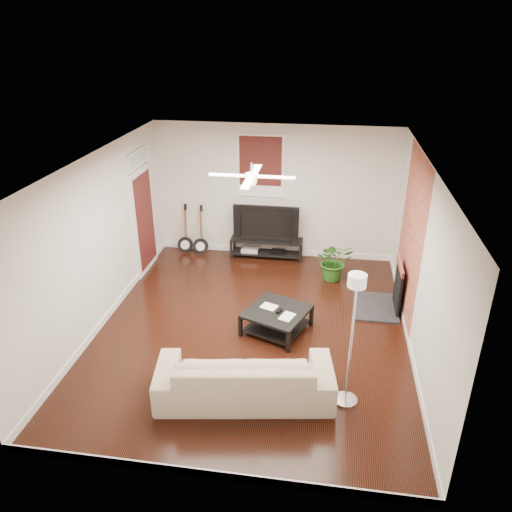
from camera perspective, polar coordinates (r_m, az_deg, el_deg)
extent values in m
cube|color=black|center=(8.29, -0.42, -8.39)|extent=(5.00, 6.00, 0.01)
cube|color=white|center=(7.12, -0.49, 10.70)|extent=(5.00, 6.00, 0.01)
cube|color=silver|center=(10.37, 2.19, 7.34)|extent=(5.00, 0.01, 2.80)
cube|color=silver|center=(5.09, -5.96, -13.76)|extent=(5.00, 0.01, 2.80)
cube|color=silver|center=(8.34, -17.68, 1.50)|extent=(0.01, 6.00, 2.80)
cube|color=silver|center=(7.65, 18.37, -0.78)|extent=(0.01, 6.00, 2.80)
cube|color=#A54635|center=(8.55, 17.37, 2.14)|extent=(0.02, 2.20, 2.80)
cube|color=black|center=(8.90, 14.77, -3.30)|extent=(0.80, 1.10, 0.92)
cube|color=#3A140F|center=(10.22, 0.52, 10.30)|extent=(1.00, 0.06, 1.30)
cube|color=white|center=(9.98, -12.81, 5.08)|extent=(0.08, 1.00, 2.50)
cube|color=black|center=(10.61, 1.21, 0.91)|extent=(1.52, 0.41, 0.43)
imported|color=black|center=(10.40, 1.25, 3.99)|extent=(1.36, 0.18, 0.79)
cube|color=black|center=(8.16, 2.38, -7.40)|extent=(1.18, 1.18, 0.38)
imported|color=#C9AE96|center=(6.78, -1.31, -13.54)|extent=(2.46, 1.27, 0.69)
imported|color=#245C1A|center=(9.75, 8.98, -0.56)|extent=(0.81, 0.73, 0.79)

